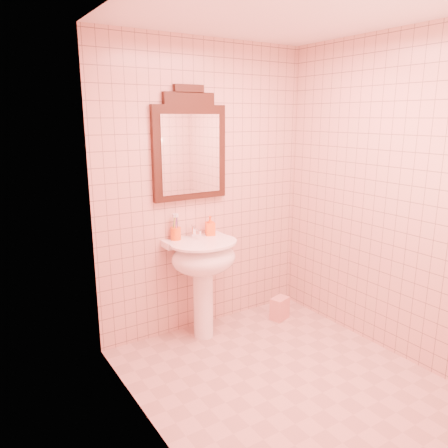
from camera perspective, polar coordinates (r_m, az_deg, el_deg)
floor at (r=3.42m, az=7.70°, el=-19.43°), size 2.20×2.20×0.00m
back_wall at (r=3.81m, az=-2.48°, el=4.48°), size 2.00×0.02×2.50m
pedestal_sink at (r=3.69m, az=-2.72°, el=-5.30°), size 0.58×0.58×0.86m
faucet at (r=3.72m, az=-3.82°, el=-0.95°), size 0.04×0.16×0.11m
mirror at (r=3.67m, az=-4.50°, el=9.89°), size 0.67×0.06×0.93m
toothbrush_cup at (r=3.67m, az=-6.32°, el=-1.22°), size 0.09×0.09×0.20m
soap_dispenser at (r=3.79m, az=-1.82°, el=-0.23°), size 0.10×0.10×0.17m
towel at (r=4.24m, az=7.29°, el=-10.86°), size 0.20×0.16×0.21m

